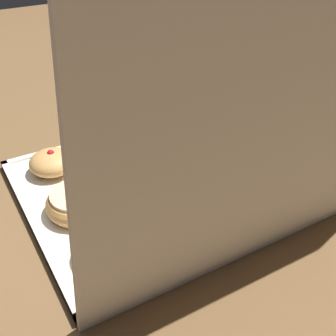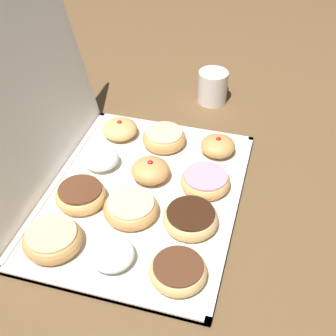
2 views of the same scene
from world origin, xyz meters
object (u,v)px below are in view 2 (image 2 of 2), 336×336
(chocolate_frosted_donut_9, at_px, (81,195))
(glazed_ring_donut_7, at_px, (164,138))
(chocolate_frosted_donut_1, at_px, (191,218))
(glazed_ring_donut_8, at_px, (52,239))
(pink_frosted_donut_2, at_px, (205,181))
(glazed_ring_donut_5, at_px, (131,208))
(powdered_filled_donut_4, at_px, (111,254))
(jelly_filled_donut_6, at_px, (151,170))
(chocolate_frosted_donut_0, at_px, (178,271))
(donut_box, at_px, (143,196))
(coffee_mug, at_px, (213,86))
(jelly_filled_donut_11, at_px, (120,129))
(jelly_filled_donut_3, at_px, (218,146))
(powdered_filled_donut_10, at_px, (101,158))

(chocolate_frosted_donut_9, bearing_deg, glazed_ring_donut_7, -25.28)
(chocolate_frosted_donut_1, xyz_separation_m, glazed_ring_donut_8, (-0.13, 0.25, 0.00))
(pink_frosted_donut_2, relative_size, chocolate_frosted_donut_9, 1.01)
(glazed_ring_donut_5, height_order, glazed_ring_donut_8, glazed_ring_donut_8)
(chocolate_frosted_donut_1, xyz_separation_m, powdered_filled_donut_4, (-0.13, 0.13, 0.00))
(jelly_filled_donut_6, distance_m, glazed_ring_donut_8, 0.28)
(chocolate_frosted_donut_0, xyz_separation_m, glazed_ring_donut_5, (0.13, 0.14, 0.00))
(pink_frosted_donut_2, bearing_deg, donut_box, 115.99)
(chocolate_frosted_donut_9, bearing_deg, coffee_mug, -20.83)
(chocolate_frosted_donut_0, xyz_separation_m, chocolate_frosted_donut_1, (0.14, 0.01, 0.00))
(chocolate_frosted_donut_0, distance_m, jelly_filled_donut_11, 0.47)
(jelly_filled_donut_3, relative_size, chocolate_frosted_donut_9, 0.76)
(powdered_filled_donut_4, height_order, glazed_ring_donut_5, powdered_filled_donut_4)
(donut_box, relative_size, pink_frosted_donut_2, 4.84)
(glazed_ring_donut_7, bearing_deg, glazed_ring_donut_5, -179.94)
(powdered_filled_donut_4, distance_m, glazed_ring_donut_8, 0.13)
(glazed_ring_donut_7, xyz_separation_m, powdered_filled_donut_10, (-0.12, 0.12, 0.00))
(chocolate_frosted_donut_0, height_order, glazed_ring_donut_8, glazed_ring_donut_8)
(chocolate_frosted_donut_1, relative_size, powdered_filled_donut_10, 1.35)
(chocolate_frosted_donut_1, height_order, jelly_filled_donut_11, jelly_filled_donut_11)
(donut_box, relative_size, jelly_filled_donut_11, 6.07)
(powdered_filled_donut_4, bearing_deg, pink_frosted_donut_2, -26.98)
(glazed_ring_donut_8, bearing_deg, jelly_filled_donut_6, -27.34)
(glazed_ring_donut_7, relative_size, chocolate_frosted_donut_9, 0.99)
(donut_box, height_order, coffee_mug, coffee_mug)
(glazed_ring_donut_8, relative_size, coffee_mug, 1.14)
(chocolate_frosted_donut_9, distance_m, coffee_mug, 0.54)
(chocolate_frosted_donut_0, relative_size, coffee_mug, 1.05)
(jelly_filled_donut_11, bearing_deg, chocolate_frosted_donut_0, -146.59)
(jelly_filled_donut_6, xyz_separation_m, chocolate_frosted_donut_9, (-0.12, 0.13, -0.00))
(jelly_filled_donut_3, bearing_deg, powdered_filled_donut_4, 161.00)
(donut_box, distance_m, pink_frosted_donut_2, 0.15)
(powdered_filled_donut_4, xyz_separation_m, jelly_filled_donut_11, (0.39, 0.13, 0.00))
(pink_frosted_donut_2, bearing_deg, chocolate_frosted_donut_0, -179.23)
(jelly_filled_donut_6, bearing_deg, glazed_ring_donut_5, 176.76)
(jelly_filled_donut_6, height_order, glazed_ring_donut_8, jelly_filled_donut_6)
(powdered_filled_donut_10, bearing_deg, glazed_ring_donut_7, -44.95)
(chocolate_frosted_donut_1, distance_m, chocolate_frosted_donut_9, 0.25)
(powdered_filled_donut_10, bearing_deg, glazed_ring_donut_8, -179.72)
(chocolate_frosted_donut_9, xyz_separation_m, jelly_filled_donut_11, (0.25, 0.00, 0.00))
(pink_frosted_donut_2, relative_size, jelly_filled_donut_6, 1.27)
(chocolate_frosted_donut_0, height_order, powdered_filled_donut_10, powdered_filled_donut_10)
(chocolate_frosted_donut_0, bearing_deg, glazed_ring_donut_8, 88.62)
(glazed_ring_donut_7, distance_m, jelly_filled_donut_11, 0.12)
(chocolate_frosted_donut_0, xyz_separation_m, jelly_filled_donut_6, (0.25, 0.13, 0.00))
(powdered_filled_donut_10, height_order, coffee_mug, coffee_mug)
(jelly_filled_donut_6, bearing_deg, chocolate_frosted_donut_0, -152.72)
(glazed_ring_donut_5, relative_size, chocolate_frosted_donut_9, 1.06)
(jelly_filled_donut_3, relative_size, powdered_filled_donut_10, 0.99)
(donut_box, distance_m, jelly_filled_donut_3, 0.24)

